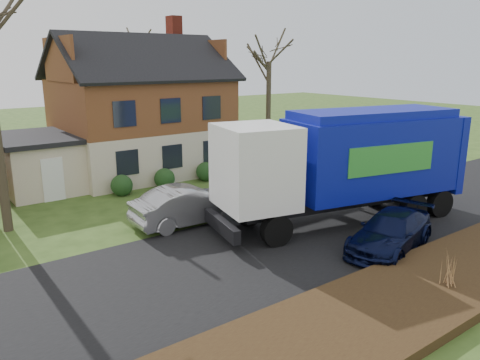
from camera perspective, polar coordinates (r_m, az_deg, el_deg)
ground at (r=16.95m, az=2.71°, el=-8.58°), size 120.00×120.00×0.00m
road at (r=16.95m, az=2.71°, el=-8.54°), size 80.00×7.00×0.02m
mulch_verge at (r=13.63m, az=17.42°, el=-14.64°), size 80.00×3.50×0.30m
main_house at (r=28.47m, az=-12.93°, el=8.86°), size 12.95×8.95×9.26m
garbage_truck at (r=19.68m, az=13.06°, el=2.51°), size 11.21×5.12×4.65m
silver_sedan at (r=19.49m, az=-6.13°, el=-3.02°), size 4.91×1.81×1.61m
navy_wagon at (r=17.63m, az=17.91°, el=-6.03°), size 4.95×3.00×1.34m
tree_front_east at (r=28.68m, az=3.60°, el=16.35°), size 3.36×3.36×9.34m
tree_back at (r=37.98m, az=-12.70°, el=17.06°), size 3.25×3.25×10.29m
grass_clump_mid at (r=14.95m, az=24.17°, el=-9.82°), size 0.36×0.30×1.01m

